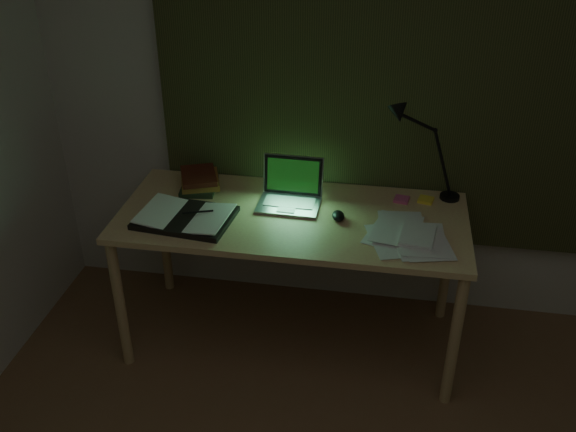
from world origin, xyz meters
name	(u,v)px	position (x,y,z in m)	size (l,w,h in m)	color
wall_back	(381,89)	(0.00, 2.00, 1.25)	(3.50, 0.00, 2.50)	beige
curtain	(383,51)	(0.00, 1.96, 1.45)	(2.20, 0.06, 2.00)	#2D3319
desk	(292,279)	(-0.36, 1.56, 0.38)	(1.66, 0.73, 0.76)	tan
laptop	(289,187)	(-0.39, 1.63, 0.87)	(0.30, 0.34, 0.21)	#A5A6AA
open_textbook	(185,217)	(-0.85, 1.42, 0.78)	(0.43, 0.31, 0.04)	white
book_stack	(201,180)	(-0.87, 1.75, 0.80)	(0.19, 0.23, 0.09)	white
loose_papers	(406,233)	(0.17, 1.46, 0.77)	(0.33, 0.35, 0.02)	silver
mouse	(338,216)	(-0.14, 1.55, 0.78)	(0.06, 0.09, 0.03)	black
sticky_yellow	(426,200)	(0.27, 1.80, 0.77)	(0.07, 0.07, 0.02)	yellow
sticky_pink	(402,199)	(0.15, 1.78, 0.77)	(0.07, 0.07, 0.01)	#E85A94
desk_lamp	(456,150)	(0.38, 1.85, 1.02)	(0.35, 0.27, 0.53)	black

